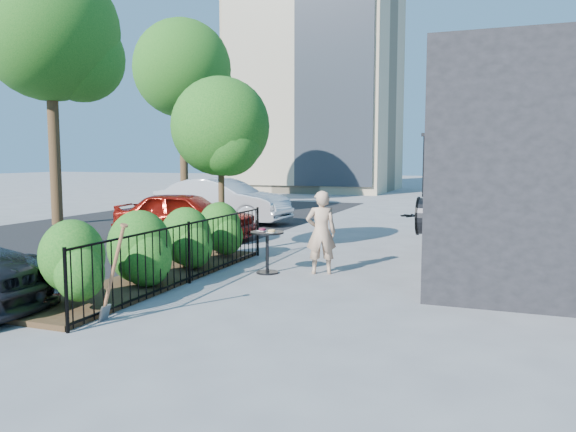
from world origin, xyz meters
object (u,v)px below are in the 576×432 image
at_px(street_tree_near, 50,40).
at_px(cafe_table, 267,244).
at_px(patio_tree, 222,132).
at_px(woman, 321,232).
at_px(street_tree_far, 183,75).
at_px(shovel, 112,278).
at_px(car_red, 186,216).
at_px(car_silver, 223,201).

distance_m(street_tree_near, cafe_table, 11.77).
bearing_deg(patio_tree, woman, -23.32).
relative_size(street_tree_far, cafe_table, 9.65).
bearing_deg(patio_tree, shovel, -79.27).
height_order(patio_tree, street_tree_near, street_tree_near).
relative_size(street_tree_far, shovel, 5.98).
distance_m(patio_tree, woman, 3.50).
distance_m(street_tree_near, street_tree_far, 8.00).
bearing_deg(car_red, shovel, -164.30).
xyz_separation_m(woman, car_silver, (-5.54, 6.71, -0.04)).
relative_size(patio_tree, street_tree_far, 0.48).
distance_m(patio_tree, car_silver, 6.58).
bearing_deg(car_silver, car_red, -165.20).
relative_size(street_tree_far, car_silver, 1.81).
relative_size(woman, car_silver, 0.35).
relative_size(street_tree_near, shovel, 5.98).
bearing_deg(woman, shovel, 45.87).
height_order(street_tree_far, car_silver, street_tree_far).
relative_size(street_tree_far, woman, 5.21).
xyz_separation_m(shovel, car_silver, (-3.86, 10.74, 0.14)).
xyz_separation_m(street_tree_near, street_tree_far, (0.00, 8.00, 0.00)).
height_order(street_tree_near, car_red, street_tree_near).
bearing_deg(street_tree_far, street_tree_near, -90.00).
bearing_deg(street_tree_far, car_red, -58.97).
xyz_separation_m(patio_tree, car_silver, (-2.88, 5.57, -2.01)).
xyz_separation_m(street_tree_near, car_silver, (4.82, 2.37, -5.16)).
bearing_deg(shovel, street_tree_far, 117.93).
bearing_deg(car_red, woman, -130.18).
relative_size(patio_tree, cafe_table, 4.59).
relative_size(street_tree_near, street_tree_far, 1.00).
relative_size(cafe_table, shovel, 0.62).
bearing_deg(cafe_table, car_red, 138.52).
bearing_deg(street_tree_near, car_silver, 26.16).
distance_m(patio_tree, street_tree_far, 13.95).
height_order(woman, car_red, woman).
bearing_deg(patio_tree, street_tree_far, 124.51).
xyz_separation_m(cafe_table, woman, (0.97, 0.32, 0.24)).
bearing_deg(car_red, street_tree_far, 23.21).
distance_m(car_red, car_silver, 3.80).
relative_size(patio_tree, shovel, 2.84).
height_order(street_tree_far, cafe_table, street_tree_far).
xyz_separation_m(street_tree_far, shovel, (8.68, -16.38, -5.31)).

